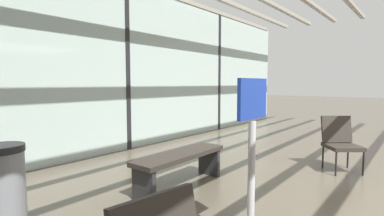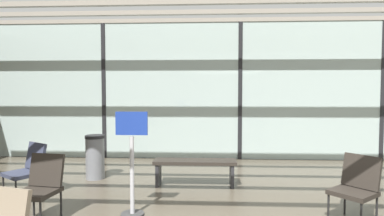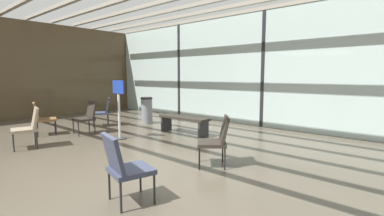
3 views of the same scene
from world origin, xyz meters
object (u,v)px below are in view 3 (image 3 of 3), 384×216
Objects in this scene: parked_airplane at (302,70)px; lounge_chair_5 at (104,110)px; lounge_chair_0 at (29,125)px; lounge_chair_4 at (42,116)px; lounge_chair_1 at (87,115)px; lounge_chair_3 at (217,138)px; waiting_bench at (184,121)px; info_sign at (119,112)px; lounge_chair_2 at (124,164)px; trash_bin at (147,110)px.

lounge_chair_5 is (-2.79, -9.01, -1.34)m from parked_airplane.
lounge_chair_4 is at bearing 163.14° from lounge_chair_0.
lounge_chair_1 and lounge_chair_3 have the same top height.
waiting_bench is 1.04× the size of info_sign.
lounge_chair_2 and lounge_chair_5 have the same top height.
trash_bin is 2.18m from info_sign.
lounge_chair_0 and lounge_chair_2 have the same top height.
lounge_chair_3 is (4.17, 0.17, 0.00)m from lounge_chair_1.
parked_airplane is at bearing 106.09° from lounge_chair_5.
lounge_chair_0 is 3.61m from trash_bin.
info_sign is (1.90, 1.08, 0.18)m from lounge_chair_4.
lounge_chair_1 is 4.17m from lounge_chair_3.
trash_bin is at bearing 98.59° from lounge_chair_1.
lounge_chair_3 is 0.58× the size of waiting_bench.
info_sign is at bearing -130.73° from lounge_chair_3.
waiting_bench is at bearing -117.78° from lounge_chair_4.
parked_airplane is 11.23m from lounge_chair_4.
lounge_chair_3 is 1.00× the size of lounge_chair_5.
lounge_chair_1 and lounge_chair_4 have the same top height.
lounge_chair_3 is 2.66m from waiting_bench.
info_sign is at bearing -95.43° from parked_airplane.
parked_airplane reaches higher than lounge_chair_4.
parked_airplane reaches higher than waiting_bench.
lounge_chair_3 is at bearing -78.00° from parked_airplane.
lounge_chair_0 is 1.00× the size of lounge_chair_2.
parked_airplane is 7.86× the size of info_sign.
lounge_chair_0 is 1.00× the size of lounge_chair_3.
lounge_chair_5 is at bearing 128.45° from lounge_chair_0.
trash_bin is at bearing -27.57° from lounge_chair_2.
parked_airplane is 13.01× the size of lounge_chair_3.
info_sign reaches higher than trash_bin.
lounge_chair_0 is (-1.68, -11.46, -1.34)m from parked_airplane.
lounge_chair_0 is 1.93m from info_sign.
parked_airplane is 11.66m from lounge_chair_0.
lounge_chair_3 is 4.92m from lounge_chair_5.
lounge_chair_0 and lounge_chair_4 have the same top height.
lounge_chair_4 reaches higher than trash_bin.
parked_airplane is at bearing 95.66° from lounge_chair_0.
lounge_chair_1 is 0.58× the size of waiting_bench.
lounge_chair_1 is at bearing -169.09° from info_sign.
lounge_chair_5 is 0.58× the size of waiting_bench.
lounge_chair_4 is at bearing -103.89° from trash_bin.
lounge_chair_2 is 1.00× the size of lounge_chair_3.
parked_airplane is at bearing -85.58° from lounge_chair_4.
lounge_chair_4 is 1.77m from lounge_chair_5.
info_sign is at bearing 19.26° from lounge_chair_1.
info_sign reaches higher than lounge_chair_1.
waiting_bench is 2.02m from trash_bin.
parked_airplane is 13.01× the size of lounge_chair_5.
lounge_chair_1 reaches higher than waiting_bench.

